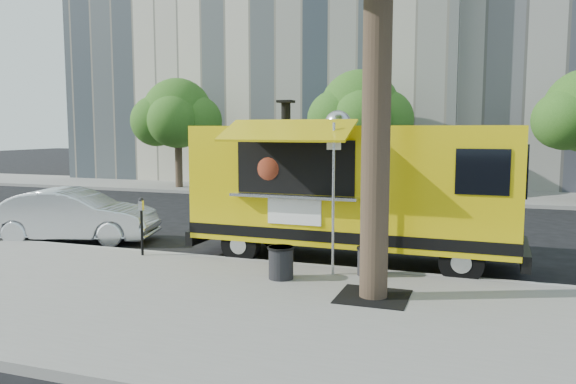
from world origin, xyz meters
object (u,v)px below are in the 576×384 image
object	(u,v)px
far_tree_a	(178,114)
far_tree_b	(360,111)
sedan	(74,216)
trash_bin_left	(368,260)
parking_meter	(142,219)
trash_bin_right	(281,262)
food_truck	(352,187)
sign_post	(333,189)

from	to	relation	value
far_tree_a	far_tree_b	world-z (taller)	far_tree_b
sedan	trash_bin_left	distance (m)	8.38
parking_meter	trash_bin_right	size ratio (longest dim) A/B	2.13
parking_meter	trash_bin_left	world-z (taller)	parking_meter
parking_meter	food_truck	world-z (taller)	food_truck
sign_post	far_tree_a	bearing A→B (deg)	129.83
far_tree_b	sign_post	size ratio (longest dim) A/B	1.83
trash_bin_right	sedan	bearing A→B (deg)	161.87
far_tree_b	sign_post	world-z (taller)	far_tree_b
far_tree_b	trash_bin_right	distance (m)	15.37
far_tree_a	food_truck	distance (m)	16.85
sedan	trash_bin_left	bearing A→B (deg)	-115.38
far_tree_b	parking_meter	xyz separation A→B (m)	(-2.00, -14.05, -2.85)
food_truck	trash_bin_left	distance (m)	2.13
sign_post	sedan	distance (m)	7.82
trash_bin_left	trash_bin_right	size ratio (longest dim) A/B	0.89
sedan	trash_bin_right	bearing A→B (deg)	-123.98
parking_meter	food_truck	distance (m)	4.83
far_tree_b	parking_meter	world-z (taller)	far_tree_b
trash_bin_left	far_tree_a	bearing A→B (deg)	131.79
far_tree_a	sedan	distance (m)	13.28
food_truck	parking_meter	bearing A→B (deg)	-160.11
far_tree_b	parking_meter	distance (m)	14.48
sedan	trash_bin_right	world-z (taller)	sedan
trash_bin_right	parking_meter	bearing A→B (deg)	167.02
parking_meter	sedan	xyz separation A→B (m)	(-3.03, 1.35, -0.27)
sign_post	trash_bin_right	distance (m)	1.74
far_tree_b	parking_meter	bearing A→B (deg)	-98.10
far_tree_a	food_truck	xyz separation A→B (m)	(11.52, -12.13, -2.05)
parking_meter	trash_bin_right	bearing A→B (deg)	-12.98
food_truck	trash_bin_right	distance (m)	2.80
sedan	trash_bin_left	world-z (taller)	sedan
far_tree_a	trash_bin_left	world-z (taller)	far_tree_a
sedan	trash_bin_right	xyz separation A→B (m)	(6.72, -2.20, -0.23)
trash_bin_left	parking_meter	bearing A→B (deg)	179.61
far_tree_a	far_tree_b	bearing A→B (deg)	2.54
sedan	far_tree_b	bearing A→B (deg)	-37.47
far_tree_a	parking_meter	world-z (taller)	far_tree_a
trash_bin_left	far_tree_b	bearing A→B (deg)	102.92
trash_bin_left	trash_bin_right	distance (m)	1.74
far_tree_b	trash_bin_right	world-z (taller)	far_tree_b
far_tree_b	trash_bin_right	bearing A→B (deg)	-83.53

